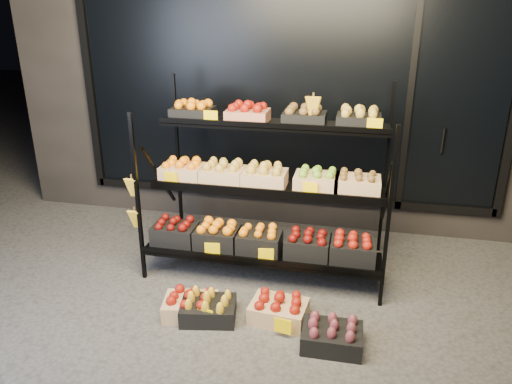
% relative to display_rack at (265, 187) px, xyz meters
% --- Properties ---
extents(ground, '(24.00, 24.00, 0.00)m').
position_rel_display_rack_xyz_m(ground, '(0.01, -0.60, -0.79)').
color(ground, '#514F4C').
rests_on(ground, ground).
extents(building, '(6.00, 2.08, 3.50)m').
position_rel_display_rack_xyz_m(building, '(0.01, 1.99, 0.96)').
color(building, '#2D2826').
rests_on(building, ground).
extents(display_rack, '(2.18, 1.02, 1.67)m').
position_rel_display_rack_xyz_m(display_rack, '(0.00, 0.00, 0.00)').
color(display_rack, black).
rests_on(display_rack, ground).
extents(tag_floor_a, '(0.13, 0.01, 0.12)m').
position_rel_display_rack_xyz_m(tag_floor_a, '(-0.26, -1.00, -0.73)').
color(tag_floor_a, '#FFD300').
rests_on(tag_floor_a, ground).
extents(tag_floor_b, '(0.13, 0.01, 0.12)m').
position_rel_display_rack_xyz_m(tag_floor_b, '(0.33, -1.00, -0.73)').
color(tag_floor_b, '#FFD300').
rests_on(tag_floor_b, ground).
extents(floor_crate_left, '(0.46, 0.37, 0.21)m').
position_rel_display_rack_xyz_m(floor_crate_left, '(-0.42, -0.87, -0.69)').
color(floor_crate_left, '#D8AF7C').
rests_on(floor_crate_left, ground).
extents(floor_crate_midleft, '(0.47, 0.38, 0.21)m').
position_rel_display_rack_xyz_m(floor_crate_midleft, '(-0.27, -0.89, -0.69)').
color(floor_crate_midleft, black).
rests_on(floor_crate_midleft, ground).
extents(floor_crate_midright, '(0.46, 0.36, 0.21)m').
position_rel_display_rack_xyz_m(floor_crate_midright, '(0.27, -0.79, -0.69)').
color(floor_crate_midright, '#D8AF7C').
rests_on(floor_crate_midright, ground).
extents(floor_crate_right, '(0.43, 0.32, 0.21)m').
position_rel_display_rack_xyz_m(floor_crate_right, '(0.69, -1.02, -0.69)').
color(floor_crate_right, black).
rests_on(floor_crate_right, ground).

